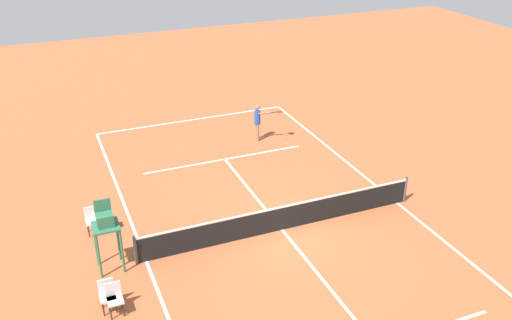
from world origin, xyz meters
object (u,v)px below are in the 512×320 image
(courtside_chair_mid, at_px, (92,219))
(courtside_chair_near, at_px, (114,297))
(courtside_chair_far, at_px, (107,294))
(umpire_chair, at_px, (106,225))
(equipment_bag, at_px, (107,225))
(tennis_ball, at_px, (287,144))
(player_serving, at_px, (259,119))

(courtside_chair_mid, bearing_deg, courtside_chair_near, 90.30)
(courtside_chair_far, bearing_deg, courtside_chair_mid, -91.97)
(umpire_chair, xyz_separation_m, equipment_bag, (-0.24, -2.33, -1.46))
(tennis_ball, xyz_separation_m, courtside_chair_mid, (9.30, 3.96, 0.50))
(courtside_chair_near, bearing_deg, umpire_chair, -95.70)
(tennis_ball, distance_m, courtside_chair_mid, 10.13)
(equipment_bag, bearing_deg, player_serving, -147.88)
(player_serving, relative_size, courtside_chair_mid, 1.88)
(player_serving, xyz_separation_m, equipment_bag, (7.82, 4.91, -0.92))
(courtside_chair_far, distance_m, equipment_bag, 4.30)
(courtside_chair_mid, height_order, equipment_bag, courtside_chair_mid)
(player_serving, relative_size, equipment_bag, 2.35)
(courtside_chair_mid, bearing_deg, tennis_ball, -156.92)
(tennis_ball, bearing_deg, player_serving, -44.82)
(tennis_ball, distance_m, courtside_chair_far, 12.48)
(tennis_ball, relative_size, courtside_chair_mid, 0.07)
(courtside_chair_near, distance_m, equipment_bag, 4.50)
(player_serving, distance_m, equipment_bag, 9.28)
(player_serving, bearing_deg, umpire_chair, -38.66)
(courtside_chair_far, bearing_deg, player_serving, -132.70)
(tennis_ball, distance_m, courtside_chair_near, 12.50)
(tennis_ball, bearing_deg, courtside_chair_near, 42.01)
(umpire_chair, bearing_deg, courtside_chair_mid, -84.09)
(courtside_chair_near, bearing_deg, tennis_ball, -137.99)
(courtside_chair_near, bearing_deg, player_serving, -131.45)
(courtside_chair_near, xyz_separation_m, courtside_chair_mid, (0.02, -4.39, 0.00))
(umpire_chair, height_order, equipment_bag, umpire_chair)
(equipment_bag, bearing_deg, courtside_chair_mid, 7.32)
(courtside_chair_near, xyz_separation_m, courtside_chair_far, (0.17, -0.22, 0.00))
(tennis_ball, xyz_separation_m, umpire_chair, (9.07, 6.24, 1.57))
(player_serving, relative_size, courtside_chair_near, 1.88)
(equipment_bag, bearing_deg, umpire_chair, 84.13)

